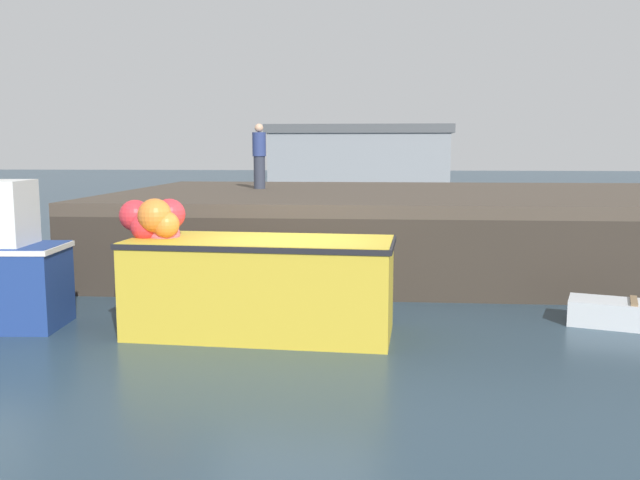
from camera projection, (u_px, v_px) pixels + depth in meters
ground at (295, 333)px, 10.31m from camera, size 120.00×160.00×0.10m
pier at (423, 204)px, 15.61m from camera, size 14.33×8.67×1.75m
fishing_boat_near_right at (254, 280)px, 10.01m from camera, size 4.19×1.85×2.03m
rowboat at (633, 315)px, 10.44m from camera, size 2.02×1.30×0.44m
dockworker at (259, 156)px, 17.03m from camera, size 0.34×0.34×1.64m
warehouse at (359, 161)px, 39.71m from camera, size 10.61×4.87×4.16m
mooring_buoy_foreground at (290, 311)px, 10.16m from camera, size 0.55×0.55×0.72m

